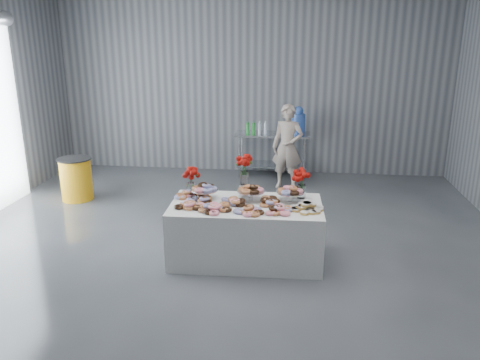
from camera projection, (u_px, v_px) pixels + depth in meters
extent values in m
plane|color=#3C3F44|center=(217.00, 268.00, 5.83)|extent=(9.00, 9.00, 0.00)
cube|color=slate|center=(252.00, 76.00, 9.52)|extent=(8.00, 0.04, 4.00)
cube|color=white|center=(246.00, 232.00, 5.98)|extent=(1.93, 1.06, 0.75)
cube|color=silver|center=(273.00, 134.00, 9.41)|extent=(1.50, 0.60, 0.04)
cube|color=silver|center=(272.00, 164.00, 9.60)|extent=(1.40, 0.55, 0.03)
cylinder|color=silver|center=(239.00, 158.00, 9.38)|extent=(0.04, 0.04, 0.86)
cylinder|color=silver|center=(304.00, 160.00, 9.24)|extent=(0.04, 0.04, 0.86)
cylinder|color=silver|center=(242.00, 152.00, 9.86)|extent=(0.04, 0.04, 0.86)
cylinder|color=silver|center=(304.00, 154.00, 9.71)|extent=(0.04, 0.04, 0.86)
cylinder|color=silver|center=(205.00, 194.00, 6.04)|extent=(0.06, 0.06, 0.12)
cylinder|color=silver|center=(205.00, 190.00, 6.02)|extent=(0.36, 0.36, 0.01)
cylinder|color=silver|center=(251.00, 196.00, 5.99)|extent=(0.06, 0.06, 0.12)
cylinder|color=silver|center=(251.00, 191.00, 5.97)|extent=(0.36, 0.36, 0.01)
cylinder|color=silver|center=(290.00, 197.00, 5.95)|extent=(0.06, 0.06, 0.12)
cylinder|color=silver|center=(290.00, 192.00, 5.93)|extent=(0.36, 0.36, 0.01)
cylinder|color=white|center=(191.00, 189.00, 6.15)|extent=(0.11, 0.11, 0.18)
cylinder|color=#1E5919|center=(190.00, 180.00, 6.11)|extent=(0.04, 0.04, 0.18)
cylinder|color=white|center=(302.00, 191.00, 6.07)|extent=(0.11, 0.11, 0.18)
cylinder|color=#1E5919|center=(302.00, 182.00, 6.04)|extent=(0.04, 0.04, 0.18)
cylinder|color=silver|center=(244.00, 190.00, 6.19)|extent=(0.14, 0.14, 0.15)
cylinder|color=white|center=(244.00, 178.00, 6.14)|extent=(0.11, 0.11, 0.18)
cylinder|color=#1E5919|center=(244.00, 168.00, 6.10)|extent=(0.04, 0.04, 0.18)
cylinder|color=#406FDC|center=(298.00, 124.00, 9.29)|extent=(0.28, 0.28, 0.40)
sphere|color=#406FDC|center=(298.00, 111.00, 9.22)|extent=(0.20, 0.20, 0.20)
imported|color=#CC8C93|center=(287.00, 147.00, 8.71)|extent=(0.65, 0.50, 1.59)
cylinder|color=#FFAE15|center=(76.00, 180.00, 8.20)|extent=(0.54, 0.54, 0.73)
cylinder|color=black|center=(74.00, 159.00, 8.09)|extent=(0.58, 0.58, 0.02)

